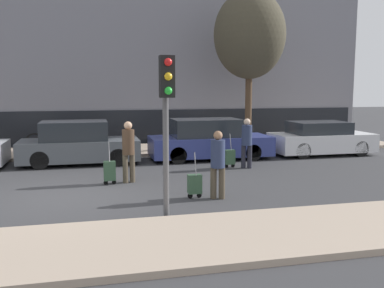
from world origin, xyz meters
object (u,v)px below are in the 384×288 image
object	(u,v)px
traffic_light	(166,104)
trolley_right	(230,157)
parked_car_2	(209,140)
pedestrian_left	(128,148)
parked_bicycle	(48,141)
trolley_left	(110,171)
trolley_center	(195,184)
parked_car_3	(321,139)
pedestrian_right	(247,140)
parked_car_1	(78,144)
pedestrian_center	(218,161)
bare_tree_near_crossing	(250,35)

from	to	relation	value
traffic_light	trolley_right	bearing A→B (deg)	59.27
parked_car_2	pedestrian_left	bearing A→B (deg)	-134.41
parked_bicycle	trolley_left	bearing A→B (deg)	-70.94
parked_car_2	trolley_center	world-z (taller)	parked_car_2
parked_car_3	pedestrian_right	bearing A→B (deg)	-152.58
parked_car_3	parked_car_1	bearing A→B (deg)	179.32
trolley_left	pedestrian_center	xyz separation A→B (m)	(2.44, -2.12, 0.54)
traffic_light	pedestrian_center	bearing A→B (deg)	42.41
parked_car_1	trolley_right	xyz separation A→B (m)	(4.88, -1.91, -0.33)
pedestrian_center	pedestrian_right	world-z (taller)	pedestrian_right
pedestrian_center	trolley_left	bearing A→B (deg)	158.28
parked_car_3	pedestrian_right	world-z (taller)	pedestrian_right
parked_car_3	traffic_light	xyz separation A→B (m)	(-7.37, -6.84, 1.71)
pedestrian_left	trolley_left	xyz separation A→B (m)	(-0.53, -0.13, -0.59)
trolley_left	traffic_light	xyz separation A→B (m)	(0.98, -3.45, 1.95)
parked_car_1	pedestrian_right	bearing A→B (deg)	-21.41
trolley_right	traffic_light	bearing A→B (deg)	-120.73
trolley_left	trolley_center	bearing A→B (deg)	-45.30
parked_car_1	parked_car_2	distance (m)	4.68
trolley_center	traffic_light	bearing A→B (deg)	-121.80
pedestrian_right	bare_tree_near_crossing	xyz separation A→B (m)	(1.59, 4.07, 3.86)
trolley_center	pedestrian_right	world-z (taller)	pedestrian_right
pedestrian_right	bare_tree_near_crossing	world-z (taller)	bare_tree_near_crossing
pedestrian_left	trolley_right	world-z (taller)	pedestrian_left
parked_car_3	trolley_center	xyz separation A→B (m)	(-6.43, -5.33, -0.28)
trolley_left	trolley_center	size ratio (longest dim) A/B	1.07
pedestrian_left	traffic_light	world-z (taller)	traffic_light
pedestrian_left	pedestrian_right	xyz separation A→B (m)	(3.95, 1.26, -0.05)
pedestrian_center	trolley_right	bearing A→B (deg)	86.74
parked_car_1	pedestrian_right	world-z (taller)	pedestrian_right
trolley_left	pedestrian_center	distance (m)	3.27
traffic_light	pedestrian_right	bearing A→B (deg)	54.05
trolley_left	parked_bicycle	world-z (taller)	trolley_left
parked_car_3	parked_bicycle	distance (m)	10.85
parked_car_1	bare_tree_near_crossing	distance (m)	8.33
bare_tree_near_crossing	trolley_right	bearing A→B (deg)	-118.53
parked_car_3	traffic_light	bearing A→B (deg)	-137.13
parked_bicycle	parked_car_2	bearing A→B (deg)	-24.86
pedestrian_left	trolley_left	bearing A→B (deg)	-179.94
parked_car_1	parked_car_2	bearing A→B (deg)	-0.69
pedestrian_right	trolley_right	bearing A→B (deg)	-179.94
trolley_left	parked_car_2	bearing A→B (deg)	42.34
parked_car_2	pedestrian_right	world-z (taller)	pedestrian_right
parked_car_1	trolley_center	size ratio (longest dim) A/B	3.64
trolley_center	pedestrian_right	distance (m)	4.24
parked_car_2	parked_car_3	world-z (taller)	parked_car_2
pedestrian_left	trolley_center	distance (m)	2.57
parked_car_2	trolley_left	bearing A→B (deg)	-137.66
trolley_center	parked_car_1	bearing A→B (deg)	117.40
trolley_right	parked_car_3	bearing A→B (deg)	22.35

